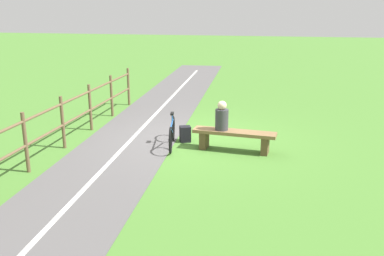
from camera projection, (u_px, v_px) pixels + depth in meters
The scene contains 8 objects.
ground_plane at pixel (196, 140), 11.00m from camera, with size 80.00×80.00×0.00m, color #477A2D.
paved_path at pixel (72, 202), 7.52m from camera, with size 2.34×36.00×0.02m, color #565454.
path_centre_line at pixel (72, 201), 7.52m from camera, with size 0.10×32.00×0.00m, color silver.
bench at pixel (234, 137), 10.10m from camera, with size 2.02×0.61×0.50m.
person_seated at pixel (222, 117), 10.06m from camera, with size 0.35×0.35×0.71m.
bicycle at pixel (172, 133), 10.43m from camera, with size 0.34×1.67×0.83m.
backpack at pixel (185, 134), 10.83m from camera, with size 0.34×0.34×0.41m.
fence_roadside at pixel (62, 118), 10.18m from camera, with size 0.14×9.66×1.30m.
Camera 1 is at (-1.96, 10.29, 3.37)m, focal length 39.40 mm.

